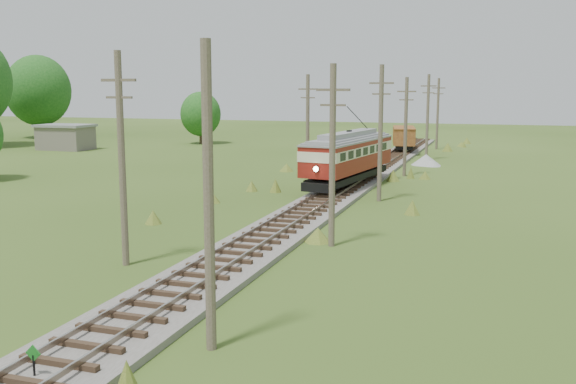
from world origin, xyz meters
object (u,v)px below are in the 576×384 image
(switch_marker, at_px, (34,361))
(gondola, at_px, (404,137))
(streetcar, at_px, (349,154))
(gravel_pile, at_px, (427,160))

(switch_marker, height_order, gondola, gondola)
(switch_marker, distance_m, streetcar, 34.31)
(gondola, xyz_separation_m, gravel_pile, (3.98, -11.49, -1.38))
(streetcar, height_order, gravel_pile, streetcar)
(streetcar, bearing_deg, gondola, 97.87)
(streetcar, distance_m, gondola, 28.27)
(streetcar, bearing_deg, switch_marker, -82.47)
(gondola, distance_m, gravel_pile, 12.23)
(switch_marker, bearing_deg, gondola, 89.82)
(streetcar, xyz_separation_m, gondola, (0.00, 28.26, -0.73))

